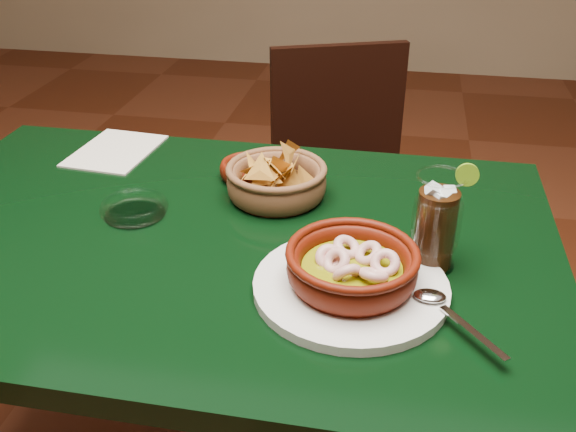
% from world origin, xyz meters
% --- Properties ---
extents(dining_table, '(1.20, 0.80, 0.75)m').
position_xyz_m(dining_table, '(0.00, 0.00, 0.65)').
color(dining_table, black).
rests_on(dining_table, ground).
extents(dining_chair, '(0.52, 0.52, 0.88)m').
position_xyz_m(dining_chair, '(0.17, 0.70, 0.48)').
color(dining_chair, black).
rests_on(dining_chair, ground).
extents(shrimp_plate, '(0.37, 0.30, 0.08)m').
position_xyz_m(shrimp_plate, '(0.26, -0.13, 0.78)').
color(shrimp_plate, silver).
rests_on(shrimp_plate, dining_table).
extents(chip_basket, '(0.23, 0.23, 0.15)m').
position_xyz_m(chip_basket, '(0.08, 0.15, 0.79)').
color(chip_basket, brown).
rests_on(chip_basket, dining_table).
extents(guacamole_ramekin, '(0.13, 0.13, 0.04)m').
position_xyz_m(guacamole_ramekin, '(0.01, 0.22, 0.77)').
color(guacamole_ramekin, '#480E03').
rests_on(guacamole_ramekin, dining_table).
extents(cola_drink, '(0.16, 0.16, 0.18)m').
position_xyz_m(cola_drink, '(0.38, -0.03, 0.83)').
color(cola_drink, white).
rests_on(cola_drink, dining_table).
extents(glass_ashtray, '(0.13, 0.13, 0.03)m').
position_xyz_m(glass_ashtray, '(-0.16, 0.03, 0.76)').
color(glass_ashtray, white).
rests_on(glass_ashtray, dining_table).
extents(paper_menu, '(0.18, 0.23, 0.00)m').
position_xyz_m(paper_menu, '(-0.31, 0.30, 0.75)').
color(paper_menu, beige).
rests_on(paper_menu, dining_table).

